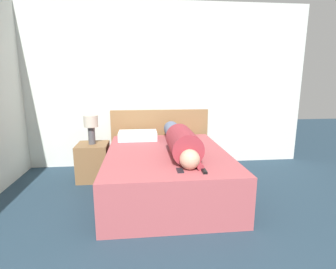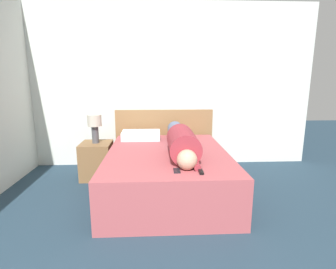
{
  "view_description": "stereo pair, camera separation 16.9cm",
  "coord_description": "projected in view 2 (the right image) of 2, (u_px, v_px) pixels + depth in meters",
  "views": [
    {
      "loc": [
        -0.18,
        -0.67,
        1.44
      ],
      "look_at": [
        0.14,
        2.31,
        0.79
      ],
      "focal_mm": 28.0,
      "sensor_mm": 36.0,
      "label": 1
    },
    {
      "loc": [
        -0.01,
        -0.69,
        1.44
      ],
      "look_at": [
        0.14,
        2.31,
        0.79
      ],
      "focal_mm": 28.0,
      "sensor_mm": 36.0,
      "label": 2
    }
  ],
  "objects": [
    {
      "name": "wall_back",
      "position": [
        155.0,
        87.0,
        4.25
      ],
      "size": [
        5.14,
        0.06,
        2.6
      ],
      "color": "silver",
      "rests_on": "ground_plane"
    },
    {
      "name": "bed",
      "position": [
        167.0,
        172.0,
        3.32
      ],
      "size": [
        1.48,
        1.94,
        0.54
      ],
      "color": "#A84C51",
      "rests_on": "ground_plane"
    },
    {
      "name": "headboard",
      "position": [
        164.0,
        138.0,
        4.37
      ],
      "size": [
        1.6,
        0.04,
        0.93
      ],
      "color": "olive",
      "rests_on": "ground_plane"
    },
    {
      "name": "nightstand",
      "position": [
        97.0,
        160.0,
        3.81
      ],
      "size": [
        0.43,
        0.45,
        0.52
      ],
      "color": "brown",
      "rests_on": "ground_plane"
    },
    {
      "name": "table_lamp",
      "position": [
        95.0,
        124.0,
        3.7
      ],
      "size": [
        0.19,
        0.19,
        0.41
      ],
      "color": "#4C4C51",
      "rests_on": "nightstand"
    },
    {
      "name": "person_lying",
      "position": [
        181.0,
        141.0,
        3.22
      ],
      "size": [
        0.34,
        1.69,
        0.34
      ],
      "color": "tan",
      "rests_on": "bed"
    },
    {
      "name": "pillow_near_headboard",
      "position": [
        141.0,
        135.0,
        3.93
      ],
      "size": [
        0.56,
        0.35,
        0.12
      ],
      "color": "white",
      "rests_on": "bed"
    },
    {
      "name": "tv_remote",
      "position": [
        201.0,
        171.0,
        2.55
      ],
      "size": [
        0.04,
        0.15,
        0.02
      ],
      "color": "black",
      "rests_on": "bed"
    },
    {
      "name": "cell_phone",
      "position": [
        177.0,
        171.0,
        2.58
      ],
      "size": [
        0.06,
        0.13,
        0.01
      ],
      "color": "black",
      "rests_on": "bed"
    }
  ]
}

